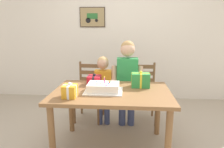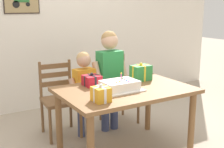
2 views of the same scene
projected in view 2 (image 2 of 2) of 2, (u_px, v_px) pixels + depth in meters
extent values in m
cube|color=silver|center=(57.00, 25.00, 4.65)|extent=(6.40, 0.08, 2.60)
cube|color=#332823|center=(21.00, 0.00, 4.26)|extent=(0.51, 0.02, 0.39)
cube|color=#9E8456|center=(22.00, 0.00, 4.25)|extent=(0.48, 0.01, 0.36)
cylinder|color=black|center=(16.00, 4.00, 4.22)|extent=(0.10, 0.01, 0.10)
cylinder|color=black|center=(28.00, 4.00, 4.30)|extent=(0.06, 0.01, 0.06)
cube|color=brown|center=(125.00, 90.00, 3.15)|extent=(1.38, 0.93, 0.04)
cylinder|color=brown|center=(192.00, 123.00, 3.22)|extent=(0.07, 0.07, 0.70)
cylinder|color=brown|center=(59.00, 122.00, 3.25)|extent=(0.07, 0.07, 0.70)
cylinder|color=brown|center=(148.00, 104.00, 3.86)|extent=(0.07, 0.07, 0.70)
cube|color=white|center=(120.00, 90.00, 3.07)|extent=(0.44, 0.34, 0.01)
cube|color=white|center=(120.00, 85.00, 3.06)|extent=(0.36, 0.26, 0.09)
cylinder|color=#E04C9E|center=(121.00, 77.00, 3.05)|extent=(0.01, 0.01, 0.07)
sphere|color=yellow|center=(121.00, 73.00, 3.04)|extent=(0.02, 0.02, 0.02)
sphere|color=blue|center=(126.00, 80.00, 3.05)|extent=(0.02, 0.02, 0.02)
sphere|color=yellow|center=(121.00, 78.00, 3.14)|extent=(0.02, 0.02, 0.02)
sphere|color=blue|center=(110.00, 80.00, 3.05)|extent=(0.01, 0.01, 0.01)
sphere|color=green|center=(123.00, 78.00, 3.14)|extent=(0.02, 0.02, 0.02)
sphere|color=red|center=(124.00, 79.00, 3.10)|extent=(0.02, 0.02, 0.02)
sphere|color=purple|center=(128.00, 82.00, 2.99)|extent=(0.02, 0.02, 0.02)
sphere|color=yellow|center=(120.00, 81.00, 3.00)|extent=(0.01, 0.01, 0.01)
sphere|color=orange|center=(117.00, 82.00, 2.97)|extent=(0.02, 0.02, 0.02)
cube|color=red|center=(92.00, 81.00, 3.25)|extent=(0.17, 0.18, 0.11)
cube|color=black|center=(92.00, 81.00, 3.25)|extent=(0.18, 0.02, 0.12)
cube|color=black|center=(92.00, 81.00, 3.25)|extent=(0.02, 0.19, 0.12)
sphere|color=black|center=(92.00, 74.00, 3.23)|extent=(0.04, 0.04, 0.04)
cube|color=#2D8E42|center=(141.00, 73.00, 3.47)|extent=(0.22, 0.15, 0.18)
cube|color=yellow|center=(141.00, 73.00, 3.47)|extent=(0.23, 0.02, 0.18)
cube|color=yellow|center=(141.00, 73.00, 3.47)|extent=(0.02, 0.16, 0.18)
sphere|color=yellow|center=(141.00, 64.00, 3.45)|extent=(0.04, 0.04, 0.04)
cube|color=gold|center=(101.00, 94.00, 2.71)|extent=(0.14, 0.16, 0.13)
cube|color=white|center=(101.00, 94.00, 2.71)|extent=(0.15, 0.02, 0.14)
cube|color=white|center=(101.00, 94.00, 2.71)|extent=(0.02, 0.17, 0.14)
sphere|color=white|center=(101.00, 86.00, 2.69)|extent=(0.04, 0.04, 0.04)
cube|color=brown|center=(61.00, 101.00, 3.67)|extent=(0.45, 0.45, 0.04)
cylinder|color=brown|center=(81.00, 121.00, 3.64)|extent=(0.04, 0.04, 0.43)
cylinder|color=brown|center=(50.00, 127.00, 3.47)|extent=(0.04, 0.04, 0.43)
cylinder|color=brown|center=(71.00, 112.00, 3.97)|extent=(0.04, 0.04, 0.43)
cylinder|color=brown|center=(42.00, 116.00, 3.80)|extent=(0.04, 0.04, 0.43)
cylinder|color=brown|center=(70.00, 77.00, 3.86)|extent=(0.04, 0.04, 0.45)
cylinder|color=brown|center=(40.00, 80.00, 3.69)|extent=(0.04, 0.04, 0.45)
cube|color=brown|center=(56.00, 83.00, 3.79)|extent=(0.36, 0.05, 0.06)
cube|color=brown|center=(55.00, 75.00, 3.77)|extent=(0.36, 0.05, 0.06)
cube|color=brown|center=(55.00, 66.00, 3.74)|extent=(0.36, 0.05, 0.06)
cube|color=brown|center=(119.00, 91.00, 4.09)|extent=(0.43, 0.43, 0.04)
cylinder|color=brown|center=(138.00, 108.00, 4.09)|extent=(0.04, 0.04, 0.43)
cylinder|color=brown|center=(115.00, 114.00, 3.89)|extent=(0.04, 0.04, 0.43)
cylinder|color=brown|center=(123.00, 101.00, 4.40)|extent=(0.04, 0.04, 0.43)
cylinder|color=brown|center=(101.00, 106.00, 4.21)|extent=(0.04, 0.04, 0.43)
cylinder|color=brown|center=(123.00, 69.00, 4.29)|extent=(0.04, 0.04, 0.45)
cylinder|color=brown|center=(100.00, 72.00, 4.10)|extent=(0.04, 0.04, 0.45)
cube|color=brown|center=(112.00, 75.00, 4.21)|extent=(0.36, 0.03, 0.06)
cube|color=brown|center=(112.00, 68.00, 4.18)|extent=(0.36, 0.03, 0.06)
cube|color=brown|center=(112.00, 60.00, 4.16)|extent=(0.36, 0.03, 0.06)
cylinder|color=#38426B|center=(114.00, 111.00, 3.92)|extent=(0.10, 0.10, 0.49)
cylinder|color=#38426B|center=(105.00, 113.00, 3.85)|extent=(0.10, 0.10, 0.49)
cube|color=#2D934C|center=(110.00, 73.00, 3.76)|extent=(0.31, 0.19, 0.56)
cylinder|color=tan|center=(124.00, 73.00, 3.84)|extent=(0.09, 0.23, 0.37)
cylinder|color=tan|center=(98.00, 77.00, 3.64)|extent=(0.09, 0.23, 0.37)
sphere|color=tan|center=(110.00, 41.00, 3.67)|extent=(0.21, 0.21, 0.21)
sphere|color=#A87F4C|center=(109.00, 39.00, 3.67)|extent=(0.20, 0.20, 0.20)
cylinder|color=#38426B|center=(89.00, 119.00, 3.74)|extent=(0.09, 0.09, 0.40)
cylinder|color=#38426B|center=(81.00, 121.00, 3.68)|extent=(0.09, 0.09, 0.40)
cube|color=orange|center=(84.00, 87.00, 3.61)|extent=(0.26, 0.17, 0.46)
cylinder|color=tan|center=(97.00, 87.00, 3.68)|extent=(0.08, 0.19, 0.30)
cylinder|color=tan|center=(74.00, 91.00, 3.51)|extent=(0.08, 0.19, 0.30)
sphere|color=tan|center=(84.00, 60.00, 3.54)|extent=(0.17, 0.17, 0.17)
sphere|color=tan|center=(83.00, 58.00, 3.54)|extent=(0.16, 0.16, 0.16)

